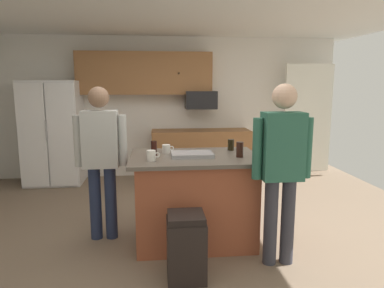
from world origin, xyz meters
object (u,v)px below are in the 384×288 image
(kitchen_island, at_px, (195,199))
(trash_bin, at_px, (186,247))
(microwave_over_range, at_px, (201,100))
(person_host_foreground, at_px, (282,162))
(serving_tray, at_px, (192,154))
(refrigerator, at_px, (53,133))
(glass_stout_tall, at_px, (231,145))
(glass_dark_ale, at_px, (240,150))
(glass_short_whisky, at_px, (154,148))
(mug_ceramic_white, at_px, (151,156))
(person_guest_left, at_px, (101,153))
(mug_blue_stoneware, at_px, (166,149))

(kitchen_island, xyz_separation_m, trash_bin, (-0.16, -0.75, -0.19))
(microwave_over_range, distance_m, kitchen_island, 2.89)
(person_host_foreground, distance_m, serving_tray, 0.96)
(refrigerator, xyz_separation_m, glass_stout_tall, (2.65, -2.31, 0.14))
(glass_dark_ale, xyz_separation_m, trash_bin, (-0.62, -0.64, -0.75))
(glass_dark_ale, height_order, glass_short_whisky, glass_dark_ale)
(kitchen_island, relative_size, glass_dark_ale, 8.57)
(mug_ceramic_white, relative_size, glass_short_whisky, 0.83)
(trash_bin, bearing_deg, person_host_foreground, 11.49)
(person_host_foreground, bearing_deg, refrigerator, -9.92)
(kitchen_island, height_order, trash_bin, kitchen_island)
(trash_bin, bearing_deg, glass_stout_tall, 59.14)
(glass_short_whisky, bearing_deg, refrigerator, 124.84)
(microwave_over_range, xyz_separation_m, person_guest_left, (-1.42, -2.51, -0.46))
(refrigerator, relative_size, person_guest_left, 1.05)
(kitchen_island, relative_size, mug_blue_stoneware, 10.49)
(glass_stout_tall, height_order, serving_tray, glass_stout_tall)
(person_guest_left, relative_size, glass_dark_ale, 10.55)
(kitchen_island, distance_m, glass_stout_tall, 0.76)
(refrigerator, height_order, kitchen_island, refrigerator)
(person_host_foreground, xyz_separation_m, glass_short_whisky, (-1.19, 0.62, 0.04))
(refrigerator, bearing_deg, person_host_foreground, -46.81)
(kitchen_island, height_order, person_guest_left, person_guest_left)
(glass_dark_ale, height_order, trash_bin, glass_dark_ale)
(microwave_over_range, xyz_separation_m, glass_short_whisky, (-0.84, -2.64, -0.40))
(refrigerator, bearing_deg, trash_bin, -58.59)
(glass_dark_ale, bearing_deg, trash_bin, -134.43)
(mug_ceramic_white, relative_size, glass_stout_tall, 1.03)
(glass_stout_tall, xyz_separation_m, serving_tray, (-0.48, -0.30, -0.04))
(glass_dark_ale, xyz_separation_m, mug_ceramic_white, (-0.92, -0.09, -0.03))
(trash_bin, bearing_deg, microwave_over_range, 80.68)
(kitchen_island, bearing_deg, glass_stout_tall, 30.77)
(glass_stout_tall, xyz_separation_m, trash_bin, (-0.61, -1.02, -0.74))
(kitchen_island, height_order, mug_ceramic_white, mug_ceramic_white)
(refrigerator, bearing_deg, glass_stout_tall, -41.10)
(mug_blue_stoneware, xyz_separation_m, glass_dark_ale, (0.76, -0.31, 0.03))
(kitchen_island, distance_m, glass_short_whisky, 0.71)
(person_host_foreground, relative_size, person_guest_left, 1.02)
(mug_ceramic_white, bearing_deg, person_guest_left, 144.75)
(microwave_over_range, height_order, kitchen_island, microwave_over_range)
(glass_dark_ale, distance_m, trash_bin, 1.17)
(mug_blue_stoneware, distance_m, serving_tray, 0.34)
(kitchen_island, height_order, glass_dark_ale, glass_dark_ale)
(person_host_foreground, xyz_separation_m, trash_bin, (-0.92, -0.19, -0.71))
(person_host_foreground, distance_m, glass_dark_ale, 0.54)
(person_host_foreground, relative_size, mug_ceramic_white, 13.07)
(mug_ceramic_white, xyz_separation_m, glass_stout_tall, (0.91, 0.48, 0.01))
(person_host_foreground, distance_m, trash_bin, 1.17)
(kitchen_island, xyz_separation_m, person_host_foreground, (0.76, -0.57, 0.52))
(glass_dark_ale, distance_m, glass_short_whisky, 0.92)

